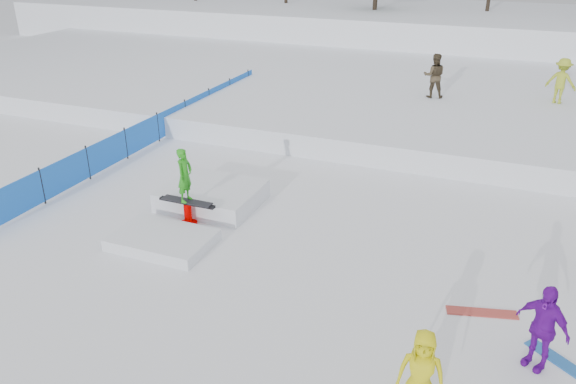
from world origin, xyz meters
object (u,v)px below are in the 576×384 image
at_px(safety_fence, 158,127).
at_px(spectator_purple, 542,327).
at_px(walker_olive, 434,76).
at_px(spectator_yellow, 421,372).
at_px(jib_rail_feature, 199,205).
at_px(walker_ygreen, 561,81).

height_order(safety_fence, spectator_purple, spectator_purple).
bearing_deg(spectator_purple, walker_olive, 137.24).
xyz_separation_m(spectator_purple, spectator_yellow, (-1.74, -1.80, -0.07)).
bearing_deg(safety_fence, jib_rail_feature, -46.51).
relative_size(walker_olive, jib_rail_feature, 0.41).
xyz_separation_m(walker_ygreen, spectator_purple, (-0.65, -15.57, -0.86)).
bearing_deg(walker_ygreen, spectator_purple, 104.96).
bearing_deg(spectator_yellow, spectator_purple, 37.86).
distance_m(walker_ygreen, spectator_yellow, 17.56).
bearing_deg(safety_fence, walker_ygreen, 30.58).
height_order(safety_fence, spectator_yellow, spectator_yellow).
distance_m(safety_fence, walker_ygreen, 15.79).
distance_m(walker_olive, walker_ygreen, 4.90).
relative_size(safety_fence, jib_rail_feature, 3.64).
distance_m(safety_fence, jib_rail_feature, 6.44).
relative_size(spectator_purple, jib_rail_feature, 0.38).
distance_m(walker_olive, spectator_yellow, 16.58).
relative_size(walker_olive, spectator_purple, 1.08).
relative_size(safety_fence, walker_ygreen, 8.97).
distance_m(spectator_purple, jib_rail_feature, 8.97).
bearing_deg(spectator_purple, spectator_yellow, -102.79).
distance_m(safety_fence, walker_olive, 11.29).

